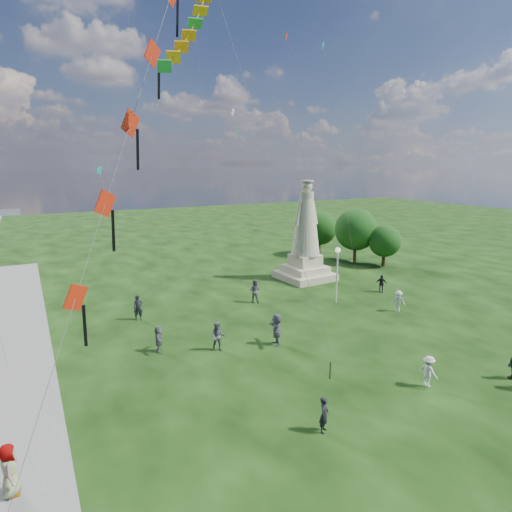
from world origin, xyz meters
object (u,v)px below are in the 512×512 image
statue (306,243)px  person_2 (428,371)px  person_7 (255,291)px  person_9 (381,284)px  person_10 (10,473)px  person_6 (138,308)px  person_5 (159,339)px  lamppost (337,263)px  person_0 (324,415)px  person_1 (218,337)px  person_8 (398,301)px  person_11 (277,329)px

statue → person_2: 20.27m
person_7 → person_9: (10.58, -2.71, -0.18)m
person_2 → person_10: bearing=79.5°
person_7 → person_2: bearing=137.9°
person_6 → person_5: bearing=-82.9°
person_9 → lamppost: bearing=-131.7°
person_9 → person_6: bearing=-145.2°
lamppost → person_0: bearing=-130.5°
person_1 → person_6: bearing=141.4°
person_1 → person_8: size_ratio=1.11×
statue → person_2: bearing=-110.8°
statue → person_7: 8.70m
person_7 → person_9: bearing=-151.2°
person_5 → person_7: (9.04, 5.28, 0.15)m
person_9 → person_11: (-13.21, -4.94, 0.21)m
person_0 → person_10: 11.14m
person_8 → person_11: person_11 is taller
lamppost → person_5: lamppost is taller
person_0 → person_5: bearing=71.7°
person_2 → person_11: person_11 is taller
person_5 → person_10: person_10 is taller
person_6 → person_11: 10.17m
person_5 → person_7: person_7 is taller
lamppost → person_10: size_ratio=2.45×
person_1 → person_8: person_1 is taller
person_5 → person_8: person_8 is taller
person_0 → person_8: size_ratio=0.95×
person_8 → person_9: (2.38, 4.13, -0.04)m
person_5 → person_11: size_ratio=0.81×
person_8 → person_2: bearing=-82.8°
person_6 → person_1: bearing=-59.7°
person_7 → person_11: (-2.63, -7.65, 0.04)m
person_2 → person_9: person_2 is taller
person_1 → person_7: 9.10m
person_5 → person_6: bearing=16.3°
person_8 → person_0: bearing=-99.9°
statue → person_0: (-12.73, -19.63, -2.69)m
lamppost → person_8: bearing=-54.1°
person_5 → person_7: bearing=-41.5°
statue → person_8: 11.02m
statue → person_6: (-16.25, -3.43, -2.55)m
person_9 → person_11: size_ratio=0.78×
person_8 → statue: bearing=140.8°
statue → person_5: bearing=-154.1°
person_6 → person_7: person_7 is taller
person_9 → person_10: size_ratio=0.84×
person_0 → person_11: 8.59m
person_5 → person_9: person_5 is taller
lamppost → person_1: 12.33m
person_6 → person_0: bearing=-68.8°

